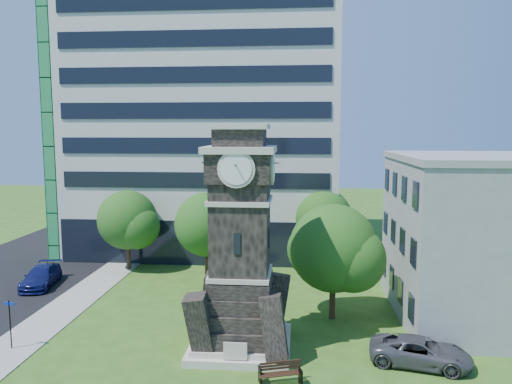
# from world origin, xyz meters

# --- Properties ---
(ground) EXTENTS (160.00, 160.00, 0.00)m
(ground) POSITION_xyz_m (0.00, 0.00, 0.00)
(ground) COLOR #305217
(ground) RESTS_ON ground
(sidewalk) EXTENTS (3.00, 70.00, 0.06)m
(sidewalk) POSITION_xyz_m (-9.50, 5.00, 0.03)
(sidewalk) COLOR gray
(sidewalk) RESTS_ON ground
(clock_tower) EXTENTS (5.40, 5.40, 12.22)m
(clock_tower) POSITION_xyz_m (3.00, 2.00, 5.28)
(clock_tower) COLOR beige
(clock_tower) RESTS_ON ground
(office_tall) EXTENTS (26.20, 15.11, 28.60)m
(office_tall) POSITION_xyz_m (-3.20, 25.84, 14.22)
(office_tall) COLOR silver
(office_tall) RESTS_ON ground
(car_street_north) EXTENTS (2.97, 5.43, 1.49)m
(car_street_north) POSITION_xyz_m (-13.58, 11.54, 0.75)
(car_street_north) COLOR #121751
(car_street_north) RESTS_ON ground
(car_east_lot) EXTENTS (5.46, 3.44, 1.41)m
(car_east_lot) POSITION_xyz_m (12.36, 0.72, 0.70)
(car_east_lot) COLOR #4C4C51
(car_east_lot) RESTS_ON ground
(park_bench) EXTENTS (2.03, 0.54, 1.05)m
(park_bench) POSITION_xyz_m (5.31, -1.76, 0.56)
(park_bench) COLOR black
(park_bench) RESTS_ON ground
(street_sign) EXTENTS (0.66, 0.07, 2.76)m
(street_sign) POSITION_xyz_m (-9.47, 0.66, 1.73)
(street_sign) COLOR black
(street_sign) RESTS_ON ground
(tree_nw) EXTENTS (5.57, 5.06, 6.86)m
(tree_nw) POSITION_xyz_m (-8.40, 16.73, 4.16)
(tree_nw) COLOR #332114
(tree_nw) RESTS_ON ground
(tree_nc) EXTENTS (5.47, 4.97, 7.19)m
(tree_nc) POSITION_xyz_m (-0.90, 13.35, 4.51)
(tree_nc) COLOR #332114
(tree_nc) RESTS_ON ground
(tree_ne) EXTENTS (5.49, 4.99, 6.86)m
(tree_ne) POSITION_xyz_m (8.32, 19.13, 4.19)
(tree_ne) COLOR #332114
(tree_ne) RESTS_ON ground
(tree_east) EXTENTS (6.10, 5.55, 7.36)m
(tree_east) POSITION_xyz_m (8.37, 6.77, 4.40)
(tree_east) COLOR #332114
(tree_east) RESTS_ON ground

